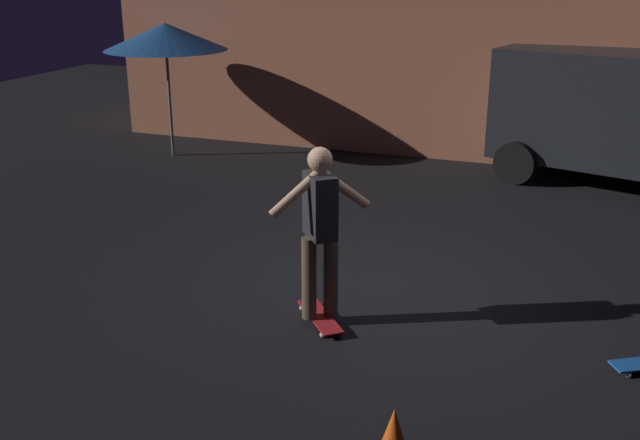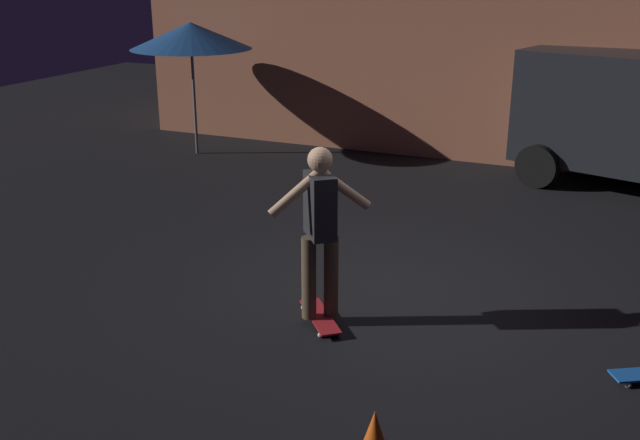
% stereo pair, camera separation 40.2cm
% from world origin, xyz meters
% --- Properties ---
extents(ground_plane, '(28.00, 28.00, 0.00)m').
position_xyz_m(ground_plane, '(0.00, 0.00, 0.00)').
color(ground_plane, black).
extents(low_building, '(13.21, 3.86, 3.73)m').
position_xyz_m(low_building, '(-0.22, 7.66, 1.87)').
color(low_building, '#B76B4C').
rests_on(low_building, ground_plane).
extents(patio_umbrella, '(2.10, 2.10, 2.30)m').
position_xyz_m(patio_umbrella, '(-5.06, 4.38, 2.07)').
color(patio_umbrella, slate).
rests_on(patio_umbrella, ground_plane).
extents(skateboard_ridden, '(0.65, 0.73, 0.07)m').
position_xyz_m(skateboard_ridden, '(-0.38, -0.80, 0.06)').
color(skateboard_ridden, '#AD1E23').
rests_on(skateboard_ridden, ground_plane).
extents(skater, '(0.81, 0.70, 1.67)m').
position_xyz_m(skater, '(-0.38, -0.80, 1.04)').
color(skater, brown).
rests_on(skater, skateboard_ridden).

